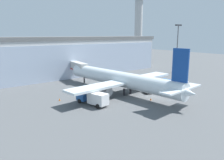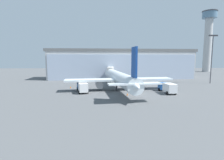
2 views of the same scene
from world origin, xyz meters
name	(u,v)px [view 1 (image 1 of 2)]	position (x,y,z in m)	size (l,w,h in m)	color
ground	(151,97)	(0.00, 0.00, 0.00)	(240.00, 240.00, 0.00)	#545659
terminal_building	(78,56)	(0.01, 36.17, 6.57)	(66.21, 16.77, 13.15)	#B7B7B7
jet_bridge	(77,66)	(-5.25, 26.47, 4.29)	(3.18, 11.58, 5.67)	beige
control_tower	(139,18)	(61.22, 72.50, 23.90)	(9.48, 9.48, 39.96)	#B5B5B5
apron_light_mast	(177,44)	(30.96, 17.96, 10.41)	(3.20, 0.40, 17.38)	#59595E
airplane	(121,79)	(-3.43, 6.77, 3.33)	(31.09, 38.56, 11.40)	white
catering_truck	(93,98)	(-13.62, 2.87, 1.47)	(3.95, 7.62, 2.65)	#2659A5
fuel_truck	(174,85)	(9.02, 0.96, 1.47)	(3.02, 7.46, 2.65)	#2659A5
baggage_cart	(147,91)	(1.40, 2.87, 0.50)	(2.46, 3.18, 1.50)	#9E998C
safety_cone_nose	(151,99)	(-1.97, -1.73, 0.28)	(0.36, 0.36, 0.55)	orange
safety_cone_wingtip	(60,99)	(-18.09, 9.35, 0.28)	(0.36, 0.36, 0.55)	orange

